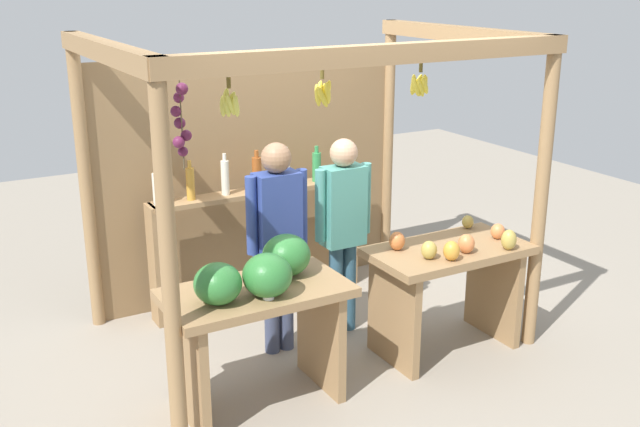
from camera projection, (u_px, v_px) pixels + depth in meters
name	position (u px, v px, depth m)	size (l,w,h in m)	color
ground_plane	(308.00, 332.00, 5.97)	(12.00, 12.00, 0.00)	gray
market_stall	(280.00, 154.00, 5.91)	(2.92, 2.07, 2.32)	#99754C
fruit_counter_left	(259.00, 301.00, 4.76)	(1.18, 0.67, 1.09)	#99754C
fruit_counter_right	(448.00, 275.00, 5.53)	(1.18, 0.64, 0.97)	#99754C
bottle_shelf_unit	(258.00, 212.00, 6.30)	(1.87, 0.22, 1.34)	#99754C
vendor_man	(277.00, 230.00, 5.40)	(0.48, 0.22, 1.60)	#3E4765
vendor_woman	(343.00, 219.00, 5.73)	(0.48, 0.21, 1.55)	#305970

